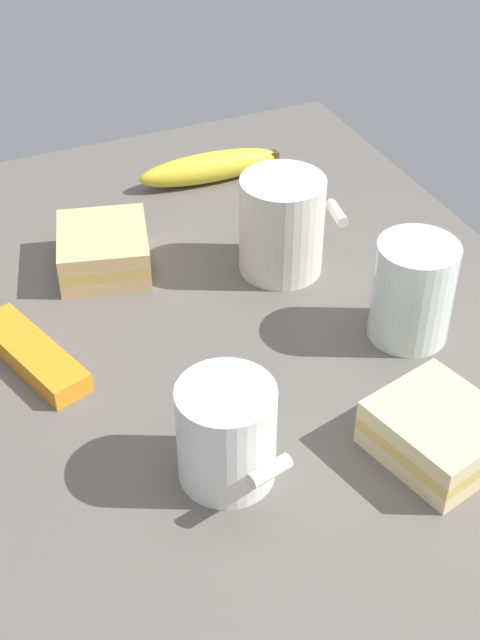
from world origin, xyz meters
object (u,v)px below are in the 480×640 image
at_px(coffee_mug_milky, 227,433).
at_px(sandwich_side, 438,432).
at_px(snack_bar, 32,354).
at_px(banana, 210,167).
at_px(glass_of_milk, 412,294).
at_px(sandwich_main, 104,250).
at_px(coffee_mug_black, 282,224).

relative_size(coffee_mug_milky, sandwich_side, 0.86).
bearing_deg(coffee_mug_milky, snack_bar, 29.61).
relative_size(coffee_mug_milky, banana, 0.56).
bearing_deg(glass_of_milk, sandwich_main, 46.24).
height_order(sandwich_main, snack_bar, sandwich_main).
relative_size(coffee_mug_milky, snack_bar, 0.72).
bearing_deg(snack_bar, coffee_mug_black, -99.04).
distance_m(sandwich_main, banana, 0.21).
distance_m(coffee_mug_milky, sandwich_main, 0.32).
xyz_separation_m(coffee_mug_black, glass_of_milk, (-0.15, -0.06, -0.01)).
xyz_separation_m(coffee_mug_black, sandwich_side, (-0.29, -0.00, -0.03)).
distance_m(glass_of_milk, snack_bar, 0.35).
relative_size(sandwich_side, banana, 0.66).
distance_m(coffee_mug_black, sandwich_main, 0.19).
height_order(banana, snack_bar, banana).
height_order(coffee_mug_milky, sandwich_side, coffee_mug_milky).
relative_size(glass_of_milk, snack_bar, 0.72).
bearing_deg(sandwich_main, glass_of_milk, -133.76).
xyz_separation_m(coffee_mug_milky, banana, (0.44, -0.16, -0.03)).
bearing_deg(snack_bar, sandwich_main, -59.61).
height_order(coffee_mug_black, sandwich_side, coffee_mug_black).
distance_m(coffee_mug_black, snack_bar, 0.28).
xyz_separation_m(sandwich_main, banana, (0.13, -0.17, -0.00)).
bearing_deg(glass_of_milk, sandwich_side, 156.18).
bearing_deg(sandwich_side, snack_bar, 48.65).
distance_m(banana, snack_bar, 0.37).
xyz_separation_m(sandwich_side, snack_bar, (0.24, 0.27, -0.01)).
relative_size(glass_of_milk, banana, 0.56).
height_order(coffee_mug_black, glass_of_milk, coffee_mug_black).
relative_size(coffee_mug_black, snack_bar, 0.80).
xyz_separation_m(coffee_mug_black, snack_bar, (-0.05, 0.27, -0.04)).
distance_m(coffee_mug_milky, sandwich_side, 0.17).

